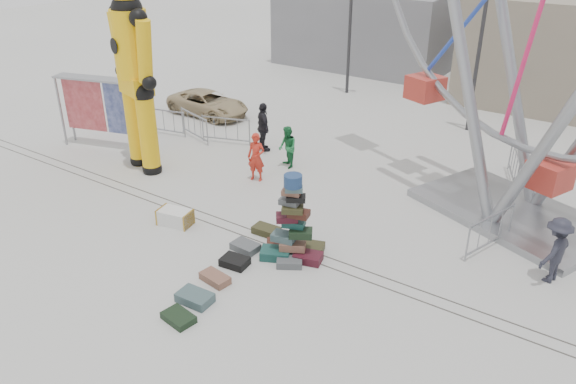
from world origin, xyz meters
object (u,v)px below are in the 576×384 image
Objects in this scene: barricade_dummy_c at (226,130)px; barricade_wheel_back at (514,166)px; pedestrian_grey at (555,250)px; barricade_dummy_b at (194,126)px; pedestrian_red at (256,157)px; suitcase_tower at (293,234)px; pedestrian_black at (263,127)px; parked_suv at (208,103)px; steamer_trunk at (175,217)px; barricade_dummy_a at (164,122)px; lamp_post_left at (353,3)px; barricade_wheel_front at (490,232)px; crash_test_dummy at (134,71)px; lamp_post_right at (486,23)px; banner_scaffold at (103,96)px; pedestrian_green at (287,147)px.

barricade_dummy_c is 10.90m from barricade_wheel_back.
barricade_dummy_b is at bearing -83.12° from pedestrian_grey.
barricade_dummy_c is 13.16m from pedestrian_grey.
pedestrian_red is at bearing -76.79° from barricade_wheel_back.
suitcase_tower is 1.27× the size of pedestrian_black.
suitcase_tower is 0.62× the size of parked_suv.
barricade_dummy_b is 12.33m from barricade_wheel_back.
steamer_trunk is at bearing -82.08° from barricade_dummy_c.
barricade_dummy_a and barricade_dummy_b have the same top height.
lamp_post_left is at bearing -142.79° from barricade_wheel_back.
barricade_wheel_front is at bearing -157.34° from pedestrian_black.
barricade_wheel_back is (-0.64, 5.00, 0.00)m from barricade_wheel_front.
crash_test_dummy is 4.75m from barricade_dummy_c.
barricade_dummy_a is at bearing -149.84° from barricade_dummy_b.
suitcase_tower reaches higher than barricade_dummy_c.
crash_test_dummy reaches higher than pedestrian_red.
barricade_wheel_front is (13.98, -1.46, 0.00)m from barricade_dummy_a.
pedestrian_grey reaches higher than barricade_wheel_back.
pedestrian_grey is (14.27, -2.37, 0.33)m from barricade_dummy_b.
lamp_post_left is 4.00× the size of barricade_dummy_b.
steamer_trunk is 0.52× the size of pedestrian_black.
lamp_post_right is at bearing -15.95° from lamp_post_left.
pedestrian_red is (2.43, -11.13, -3.63)m from lamp_post_left.
pedestrian_red is at bearing -124.02° from parked_suv.
pedestrian_grey reaches higher than barricade_dummy_c.
pedestrian_grey is 0.45× the size of parked_suv.
lamp_post_left reaches higher than crash_test_dummy.
pedestrian_red is (6.67, 0.85, -1.25)m from banner_scaffold.
banner_scaffold reaches higher than pedestrian_red.
suitcase_tower is at bearing -57.05° from barricade_dummy_c.
barricade_dummy_b is (-8.25, 5.10, -0.13)m from suitcase_tower.
crash_test_dummy is 4.41× the size of pedestrian_green.
pedestrian_black is at bearing 72.54° from crash_test_dummy.
barricade_dummy_c is at bearing 131.17° from pedestrian_red.
parked_suv is at bearing 123.75° from barricade_dummy_c.
suitcase_tower is 1.22× the size of barricade_wheel_back.
pedestrian_red is (-8.03, 0.02, 0.31)m from barricade_wheel_front.
lamp_post_left is 9.88m from barricade_dummy_c.
barricade_wheel_back reaches higher than steamer_trunk.
pedestrian_black is at bearing 14.37° from banner_scaffold.
parked_suv is (-6.35, 2.85, -0.22)m from pedestrian_green.
banner_scaffold is at bearing -109.48° from lamp_post_left.
barricade_wheel_back is (14.06, 5.83, -1.55)m from banner_scaffold.
lamp_post_right is 10.55m from barricade_wheel_front.
pedestrian_grey reaches higher than barricade_dummy_b.
barricade_wheel_front is (4.30, 3.31, -0.13)m from suitcase_tower.
barricade_wheel_back is at bearing 3.27° from barricade_dummy_a.
pedestrian_black is 0.49× the size of parked_suv.
barricade_dummy_c is at bearing -95.39° from barricade_wheel_back.
suitcase_tower is at bearing -66.90° from lamp_post_left.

